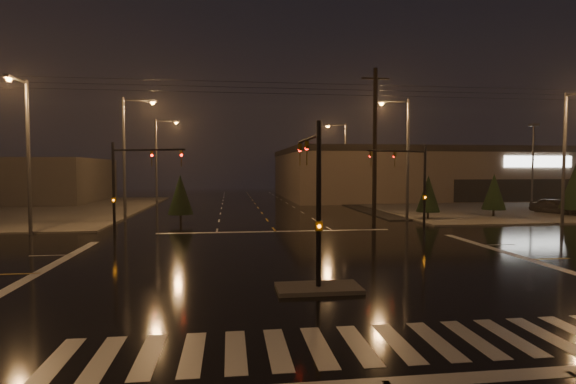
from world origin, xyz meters
name	(u,v)px	position (x,y,z in m)	size (l,w,h in m)	color
ground	(301,266)	(0.00, 0.00, 0.00)	(140.00, 140.00, 0.00)	black
sidewalk_ne	(509,204)	(30.00, 30.00, 0.06)	(36.00, 36.00, 0.12)	#4E4B46
median_island	(318,288)	(0.00, -4.00, 0.07)	(3.00, 1.60, 0.15)	#4E4B46
crosswalk	(358,345)	(0.00, -9.00, 0.01)	(15.00, 2.60, 0.01)	beige
stop_bar_near	(387,383)	(0.00, -11.00, 0.01)	(16.00, 0.50, 0.01)	beige
stop_bar_far	(275,231)	(0.00, 11.00, 0.01)	(16.00, 0.50, 0.01)	beige
parking_lot	(560,205)	(35.00, 28.00, 0.04)	(50.00, 24.00, 0.08)	black
retail_building	(476,172)	(35.00, 45.99, 3.84)	(60.20, 28.30, 7.20)	#6E5D4E
signal_mast_median	(314,184)	(0.00, -3.07, 3.75)	(0.25, 4.59, 6.00)	black
signal_mast_ne	(413,176)	(9.50, 10.14, 3.79)	(4.84, 1.86, 6.00)	black
signal_mast_nw	(128,177)	(-9.50, 10.14, 3.79)	(4.84, 1.86, 6.00)	black
streetlight_1	(128,150)	(-11.18, 18.00, 5.80)	(2.77, 0.32, 10.00)	#38383A
streetlight_2	(159,156)	(-11.18, 34.00, 5.80)	(2.77, 0.32, 10.00)	#38383A
streetlight_3	(404,151)	(11.18, 16.00, 5.80)	(2.77, 0.32, 10.00)	#38383A
streetlight_4	(343,157)	(11.18, 36.00, 5.80)	(2.77, 0.32, 10.00)	#38383A
streetlight_5	(26,145)	(-16.00, 11.18, 5.80)	(0.32, 2.77, 10.00)	#38383A
streetlight_6	(567,149)	(22.00, 11.18, 5.80)	(0.32, 2.77, 10.00)	#38383A
utility_pole_1	(375,145)	(8.00, 14.00, 6.13)	(2.20, 0.32, 12.00)	black
conifer_0	(428,194)	(13.44, 16.25, 2.22)	(1.95, 1.95, 3.75)	black
conifer_1	(494,192)	(20.06, 17.37, 2.28)	(2.03, 2.03, 3.87)	black
conifer_3	(180,195)	(-6.98, 16.72, 2.26)	(2.01, 2.01, 3.84)	black
car_parked	(555,206)	(27.49, 19.21, 0.77)	(1.82, 4.52, 1.54)	black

